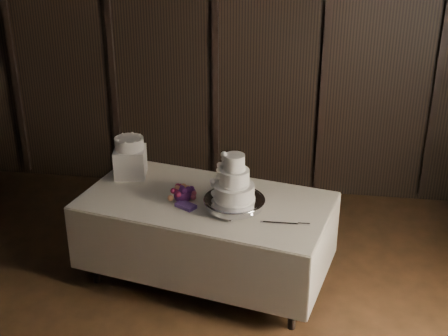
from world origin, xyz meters
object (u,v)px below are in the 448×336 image
box_pedestal (130,162)px  small_cake (129,143)px  cake_stand (234,204)px  display_table (206,236)px  bouquet (183,194)px  wedding_cake (231,183)px

box_pedestal → small_cake: 0.17m
cake_stand → box_pedestal: box_pedestal is taller
display_table → bouquet: bouquet is taller
wedding_cake → small_cake: size_ratio=1.51×
cake_stand → box_pedestal: (-0.97, 0.48, 0.08)m
display_table → bouquet: 0.44m
bouquet → cake_stand: bearing=-12.3°
wedding_cake → small_cake: (-0.94, 0.50, 0.06)m
small_cake → box_pedestal: bearing=0.0°
wedding_cake → box_pedestal: bearing=159.7°
bouquet → box_pedestal: bearing=144.1°
display_table → wedding_cake: wedding_cake is taller
display_table → wedding_cake: (0.22, -0.14, 0.58)m
display_table → small_cake: bearing=166.1°
cake_stand → small_cake: bearing=153.5°
cake_stand → bouquet: bearing=167.7°
cake_stand → small_cake: size_ratio=1.95×
wedding_cake → bouquet: bearing=172.5°
display_table → box_pedestal: 0.93m
display_table → box_pedestal: bearing=166.1°
cake_stand → wedding_cake: 0.20m
wedding_cake → bouquet: size_ratio=1.02×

